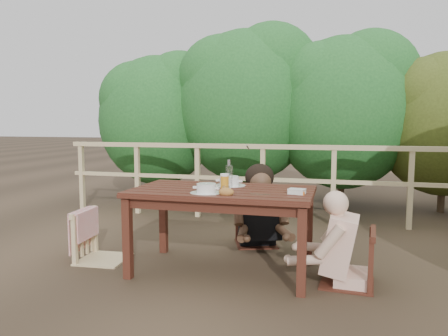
% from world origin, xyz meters
% --- Properties ---
extents(ground, '(60.00, 60.00, 0.00)m').
position_xyz_m(ground, '(0.00, 0.00, 0.00)').
color(ground, '#463525').
rests_on(ground, ground).
extents(table, '(1.54, 0.86, 0.71)m').
position_xyz_m(table, '(0.00, 0.00, 0.36)').
color(table, '#3B1A11').
rests_on(table, ground).
extents(chair_left, '(0.47, 0.47, 0.89)m').
position_xyz_m(chair_left, '(-1.16, -0.00, 0.45)').
color(chair_left, tan).
rests_on(chair_left, ground).
extents(chair_far, '(0.54, 0.54, 0.84)m').
position_xyz_m(chair_far, '(0.13, 0.88, 0.42)').
color(chair_far, '#3B1A11').
rests_on(chair_far, ground).
extents(chair_right, '(0.46, 0.46, 0.86)m').
position_xyz_m(chair_right, '(1.05, -0.03, 0.43)').
color(chair_right, '#3B1A11').
rests_on(chair_right, ground).
extents(woman, '(0.73, 0.80, 1.33)m').
position_xyz_m(woman, '(0.13, 0.90, 0.66)').
color(woman, black).
rests_on(woman, ground).
extents(diner_right, '(0.65, 0.54, 1.23)m').
position_xyz_m(diner_right, '(1.08, -0.03, 0.62)').
color(diner_right, beige).
rests_on(diner_right, ground).
extents(railing, '(5.60, 0.10, 1.01)m').
position_xyz_m(railing, '(0.00, 2.00, 0.51)').
color(railing, tan).
rests_on(railing, ground).
extents(hedge_row, '(6.60, 1.60, 3.80)m').
position_xyz_m(hedge_row, '(0.40, 3.20, 1.90)').
color(hedge_row, '#1E5120').
rests_on(hedge_row, ground).
extents(soup_near, '(0.27, 0.27, 0.09)m').
position_xyz_m(soup_near, '(-0.08, -0.22, 0.75)').
color(soup_near, silver).
rests_on(soup_near, table).
extents(soup_far, '(0.29, 0.29, 0.10)m').
position_xyz_m(soup_far, '(0.01, 0.21, 0.76)').
color(soup_far, silver).
rests_on(soup_far, table).
extents(bread_roll, '(0.12, 0.09, 0.07)m').
position_xyz_m(bread_roll, '(0.11, -0.29, 0.75)').
color(bread_roll, '#A26F36').
rests_on(bread_roll, table).
extents(beer_glass, '(0.08, 0.08, 0.14)m').
position_xyz_m(beer_glass, '(0.02, 0.01, 0.78)').
color(beer_glass, orange).
rests_on(beer_glass, table).
extents(bottle, '(0.06, 0.06, 0.26)m').
position_xyz_m(bottle, '(0.04, 0.08, 0.84)').
color(bottle, silver).
rests_on(bottle, table).
extents(tumbler, '(0.06, 0.06, 0.07)m').
position_xyz_m(tumbler, '(0.09, -0.21, 0.75)').
color(tumbler, silver).
rests_on(tumbler, table).
extents(butter_tub, '(0.15, 0.12, 0.06)m').
position_xyz_m(butter_tub, '(0.64, -0.10, 0.74)').
color(butter_tub, silver).
rests_on(butter_tub, table).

